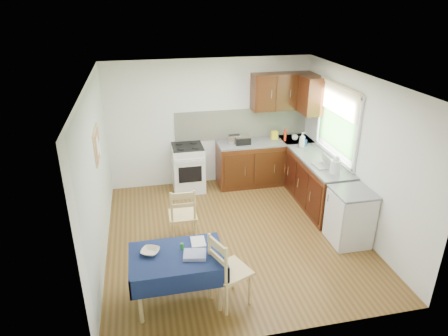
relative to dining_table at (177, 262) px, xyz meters
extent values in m
plane|color=#543716|center=(1.03, 1.31, -0.59)|extent=(4.20, 4.20, 0.00)
cube|color=white|center=(1.03, 1.31, 1.91)|extent=(4.00, 4.20, 0.02)
cube|color=white|center=(1.03, 3.41, 0.66)|extent=(4.00, 0.02, 2.50)
cube|color=white|center=(1.03, -0.79, 0.66)|extent=(4.00, 0.02, 2.50)
cube|color=silver|center=(-0.97, 1.31, 0.66)|extent=(0.02, 4.20, 2.50)
cube|color=white|center=(3.03, 1.31, 0.66)|extent=(0.02, 4.20, 2.50)
cube|color=#361E09|center=(2.08, 3.11, -0.16)|extent=(1.90, 0.60, 0.86)
cube|color=#361E09|center=(2.73, 1.96, -0.16)|extent=(0.60, 1.70, 0.86)
cube|color=slate|center=(2.08, 3.11, 0.29)|extent=(1.90, 0.60, 0.04)
cube|color=slate|center=(2.73, 1.96, 0.29)|extent=(0.60, 1.70, 0.04)
cube|color=slate|center=(2.73, 3.11, 0.29)|extent=(0.60, 0.60, 0.04)
cube|color=beige|center=(1.68, 3.39, 0.61)|extent=(2.70, 0.02, 0.60)
cube|color=#361E09|center=(2.43, 3.23, 1.26)|extent=(1.20, 0.35, 0.70)
cube|color=#361E09|center=(2.86, 2.81, 1.26)|extent=(0.35, 0.50, 0.70)
cube|color=silver|center=(0.53, 3.11, -0.14)|extent=(0.60, 0.60, 0.90)
cube|color=black|center=(0.53, 3.11, 0.32)|extent=(0.58, 0.58, 0.02)
cube|color=black|center=(0.53, 2.80, -0.14)|extent=(0.44, 0.01, 0.32)
cube|color=#2B5924|center=(3.02, 2.01, 0.91)|extent=(0.01, 1.40, 0.85)
cube|color=silver|center=(3.00, 2.01, 1.56)|extent=(0.04, 1.48, 0.06)
cube|color=silver|center=(3.00, 2.01, 0.36)|extent=(0.04, 1.48, 0.06)
cube|color=beige|center=(2.99, 2.01, 1.34)|extent=(0.02, 1.36, 0.44)
cube|color=silver|center=(2.73, 0.76, -0.16)|extent=(0.55, 0.58, 0.85)
cube|color=slate|center=(2.73, 0.76, 0.28)|extent=(0.58, 0.60, 0.03)
cube|color=tan|center=(-0.94, 1.61, 1.01)|extent=(0.02, 0.62, 0.47)
cube|color=olive|center=(-0.93, 1.61, 1.01)|extent=(0.01, 0.56, 0.41)
cube|color=white|center=(-0.92, 1.53, 1.03)|extent=(0.00, 0.18, 0.24)
cube|color=white|center=(-0.92, 1.73, 0.91)|extent=(0.00, 0.15, 0.20)
cube|color=#0E1A3B|center=(0.00, 0.00, 0.09)|extent=(1.11, 0.74, 0.03)
cube|color=#0E1A3B|center=(0.00, -0.38, -0.03)|extent=(1.15, 0.02, 0.26)
cube|color=#0E1A3B|center=(0.00, 0.38, -0.03)|extent=(1.15, 0.02, 0.26)
cube|color=#0E1A3B|center=(-0.56, 0.00, -0.03)|extent=(0.02, 0.78, 0.26)
cube|color=#0E1A3B|center=(0.56, 0.00, -0.03)|extent=(0.02, 0.78, 0.26)
cylinder|color=tan|center=(-0.47, -0.29, -0.26)|extent=(0.05, 0.05, 0.66)
cylinder|color=tan|center=(0.47, -0.29, -0.26)|extent=(0.05, 0.05, 0.66)
cylinder|color=tan|center=(-0.47, 0.29, -0.26)|extent=(0.05, 0.05, 0.66)
cylinder|color=tan|center=(0.47, 0.29, -0.26)|extent=(0.05, 0.05, 0.66)
cube|color=tan|center=(0.22, 1.34, -0.14)|extent=(0.43, 0.43, 0.04)
cube|color=tan|center=(0.21, 1.16, 0.21)|extent=(0.38, 0.04, 0.30)
cylinder|color=tan|center=(0.39, 1.50, -0.36)|extent=(0.04, 0.04, 0.45)
cylinder|color=tan|center=(0.05, 1.51, -0.36)|extent=(0.04, 0.04, 0.45)
cylinder|color=tan|center=(0.38, 1.16, -0.36)|extent=(0.04, 0.04, 0.45)
cylinder|color=tan|center=(0.04, 1.17, -0.36)|extent=(0.04, 0.04, 0.45)
cube|color=tan|center=(0.63, -0.15, -0.12)|extent=(0.57, 0.57, 0.04)
cube|color=tan|center=(0.46, -0.23, 0.24)|extent=(0.18, 0.37, 0.31)
cylinder|color=tan|center=(0.86, -0.25, -0.35)|extent=(0.04, 0.04, 0.46)
cylinder|color=tan|center=(0.73, 0.08, -0.35)|extent=(0.04, 0.04, 0.46)
cylinder|color=tan|center=(0.54, -0.38, -0.35)|extent=(0.04, 0.04, 0.46)
cylinder|color=tan|center=(0.40, -0.06, -0.35)|extent=(0.04, 0.04, 0.46)
cube|color=silver|center=(1.45, 3.08, 0.40)|extent=(0.25, 0.16, 0.18)
cube|color=black|center=(1.45, 3.08, 0.50)|extent=(0.22, 0.02, 0.02)
cube|color=black|center=(1.60, 3.06, 0.38)|extent=(0.30, 0.26, 0.14)
cube|color=silver|center=(1.60, 3.06, 0.47)|extent=(0.30, 0.26, 0.03)
cylinder|color=red|center=(2.47, 3.03, 0.43)|extent=(0.05, 0.05, 0.23)
cube|color=yellow|center=(2.30, 3.17, 0.40)|extent=(0.14, 0.10, 0.17)
cube|color=gray|center=(2.73, 1.69, 0.32)|extent=(0.41, 0.31, 0.02)
cylinder|color=silver|center=(2.73, 1.69, 0.41)|extent=(0.05, 0.20, 0.19)
cylinder|color=silver|center=(2.74, 1.40, 0.42)|extent=(0.18, 0.18, 0.22)
sphere|color=silver|center=(2.74, 1.40, 0.55)|extent=(0.11, 0.11, 0.11)
imported|color=white|center=(2.69, 3.04, 0.36)|extent=(0.13, 0.13, 0.10)
imported|color=silver|center=(2.66, 2.64, 0.46)|extent=(0.16, 0.16, 0.29)
imported|color=#1D3CAC|center=(2.74, 2.71, 0.40)|extent=(0.11, 0.11, 0.18)
imported|color=#248631|center=(2.73, 1.40, 0.40)|extent=(0.15, 0.15, 0.17)
imported|color=beige|center=(-0.31, 0.10, 0.13)|extent=(0.29, 0.29, 0.05)
imported|color=white|center=(0.20, 0.21, 0.11)|extent=(0.19, 0.25, 0.02)
cylinder|color=#238123|center=(0.08, 0.11, 0.15)|extent=(0.04, 0.04, 0.08)
cube|color=navy|center=(0.21, -0.08, 0.13)|extent=(0.30, 0.26, 0.05)
camera|label=1|loc=(-0.27, -4.02, 3.02)|focal=32.00mm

